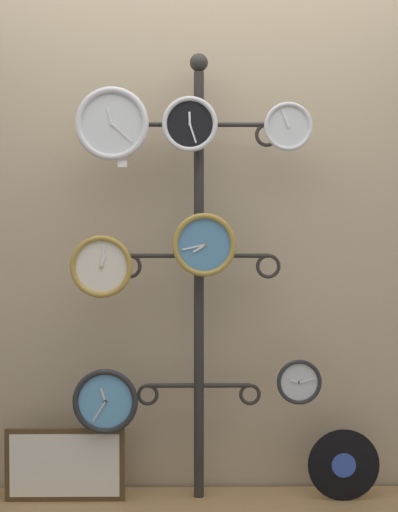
% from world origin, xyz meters
% --- Properties ---
extents(shop_wall, '(4.40, 0.04, 2.80)m').
position_xyz_m(shop_wall, '(0.00, 0.57, 1.40)').
color(shop_wall, tan).
rests_on(shop_wall, ground_plane).
extents(low_shelf, '(2.20, 0.36, 0.06)m').
position_xyz_m(low_shelf, '(0.00, 0.35, 0.03)').
color(low_shelf, '#9E7A4C').
rests_on(low_shelf, ground_plane).
extents(display_stand, '(0.71, 0.35, 2.00)m').
position_xyz_m(display_stand, '(0.00, 0.41, 0.78)').
color(display_stand, '#282623').
rests_on(display_stand, ground_plane).
extents(clock_top_left, '(0.31, 0.04, 0.31)m').
position_xyz_m(clock_top_left, '(-0.37, 0.31, 1.68)').
color(clock_top_left, silver).
extents(clock_top_center, '(0.24, 0.04, 0.24)m').
position_xyz_m(clock_top_center, '(-0.04, 0.32, 1.68)').
color(clock_top_center, black).
extents(clock_top_right, '(0.21, 0.04, 0.21)m').
position_xyz_m(clock_top_right, '(0.38, 0.33, 1.67)').
color(clock_top_right, silver).
extents(clock_middle_left, '(0.27, 0.04, 0.27)m').
position_xyz_m(clock_middle_left, '(-0.41, 0.33, 1.08)').
color(clock_middle_left, silver).
extents(clock_middle_center, '(0.27, 0.04, 0.27)m').
position_xyz_m(clock_middle_center, '(0.02, 0.32, 1.17)').
color(clock_middle_center, '#4C84B2').
extents(clock_bottom_left, '(0.28, 0.04, 0.28)m').
position_xyz_m(clock_bottom_left, '(-0.40, 0.33, 0.50)').
color(clock_bottom_left, '#60A8DB').
extents(clock_bottom_right, '(0.19, 0.04, 0.19)m').
position_xyz_m(clock_bottom_right, '(0.43, 0.33, 0.58)').
color(clock_bottom_right, silver).
extents(vinyl_record, '(0.31, 0.01, 0.31)m').
position_xyz_m(vinyl_record, '(0.63, 0.35, 0.22)').
color(vinyl_record, black).
rests_on(vinyl_record, low_shelf).
extents(picture_frame, '(0.52, 0.02, 0.32)m').
position_xyz_m(picture_frame, '(-0.58, 0.36, 0.22)').
color(picture_frame, '#4C381E').
rests_on(picture_frame, low_shelf).
extents(price_tag_upper, '(0.04, 0.00, 0.03)m').
position_xyz_m(price_tag_upper, '(-0.32, 0.31, 1.51)').
color(price_tag_upper, white).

